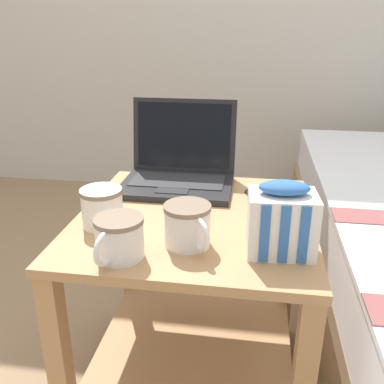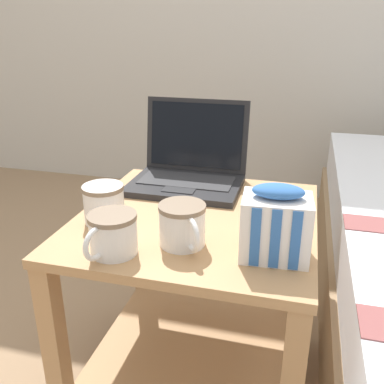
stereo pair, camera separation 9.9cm
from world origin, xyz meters
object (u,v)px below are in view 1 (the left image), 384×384
(snack_bag, at_px, (282,220))
(cell_phone, at_px, (266,200))
(mug_mid_center, at_px, (119,236))
(laptop, at_px, (179,169))
(mug_front_right, at_px, (102,205))
(mug_front_left, at_px, (188,223))

(snack_bag, xyz_separation_m, cell_phone, (-0.02, 0.26, -0.07))
(mug_mid_center, height_order, cell_phone, mug_mid_center)
(laptop, relative_size, mug_front_right, 2.59)
(mug_front_left, distance_m, snack_bag, 0.19)
(mug_front_left, relative_size, snack_bag, 0.81)
(laptop, bearing_deg, mug_front_left, -76.68)
(mug_front_right, xyz_separation_m, mug_mid_center, (0.08, -0.14, -0.00))
(cell_phone, bearing_deg, mug_front_left, -122.78)
(mug_mid_center, xyz_separation_m, snack_bag, (0.32, 0.07, 0.02))
(mug_front_right, height_order, mug_mid_center, mug_front_right)
(laptop, relative_size, mug_front_left, 2.50)
(mug_mid_center, bearing_deg, snack_bag, 12.83)
(mug_front_right, xyz_separation_m, cell_phone, (0.38, 0.20, -0.05))
(cell_phone, bearing_deg, mug_front_right, -152.56)
(snack_bag, height_order, cell_phone, snack_bag)
(cell_phone, bearing_deg, snack_bag, -84.65)
(laptop, relative_size, cell_phone, 1.86)
(mug_front_right, bearing_deg, laptop, 66.94)
(mug_front_left, relative_size, mug_mid_center, 0.92)
(mug_front_right, relative_size, snack_bag, 0.78)
(mug_front_left, height_order, snack_bag, snack_bag)
(laptop, bearing_deg, mug_front_right, -113.06)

